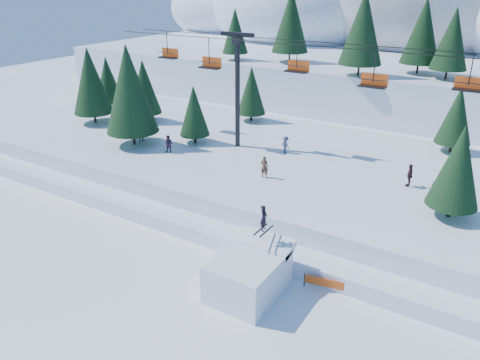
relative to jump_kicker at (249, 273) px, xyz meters
The scene contains 10 objects.
ground 3.10m from the jump_kicker, 125.64° to the right, with size 160.00×160.00×0.00m, color white.
mid_shelf 15.80m from the jump_kicker, 95.94° to the left, with size 70.00×22.00×2.50m, color white.
berm 6.00m from the jump_kicker, 105.97° to the left, with size 70.00×6.00×1.10m, color white.
mountain_ridge 71.83m from the jump_kicker, 95.40° to the left, with size 119.00×61.33×26.46m.
jump_kicker is the anchor object (origin of this frame).
chairlift 17.68m from the jump_kicker, 91.32° to the left, with size 46.00×3.21×10.28m.
conifer_stand 16.41m from the jump_kicker, 85.09° to the left, with size 61.22×17.68×9.31m.
distant_skiers 14.88m from the jump_kicker, 110.67° to the left, with size 32.95×7.62×1.78m.
banner_near 4.72m from the jump_kicker, 33.28° to the left, with size 2.81×0.58×0.90m.
banner_far 9.03m from the jump_kicker, 22.53° to the left, with size 2.83×0.50×0.90m.
Camera 1 is at (13.17, -17.27, 17.15)m, focal length 35.00 mm.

